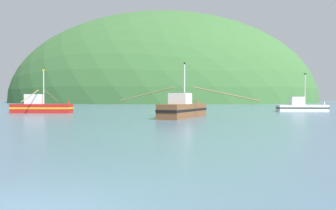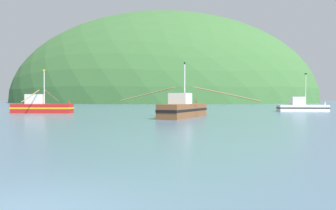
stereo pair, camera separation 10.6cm
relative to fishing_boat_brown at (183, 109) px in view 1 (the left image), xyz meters
name	(u,v)px [view 1 (the left image)]	position (x,y,z in m)	size (l,w,h in m)	color
hill_mid_left	(160,102)	(-28.62, 141.78, -0.89)	(162.72, 130.18, 95.34)	#386633
hill_far_center	(162,101)	(-39.39, 207.77, -0.89)	(190.18, 152.15, 49.94)	#386633
fishing_boat_brown	(183,109)	(0.00, 0.00, 0.00)	(15.51, 9.59, 5.92)	brown
fishing_boat_white	(301,107)	(16.43, 18.64, -0.18)	(7.66, 3.02, 5.95)	white
fishing_boat_red	(41,107)	(-20.82, 7.33, -0.04)	(8.55, 11.22, 6.08)	red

